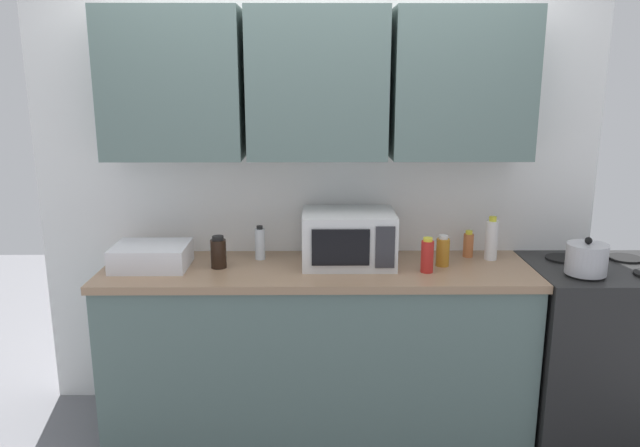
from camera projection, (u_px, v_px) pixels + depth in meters
name	position (u px, v px, depth m)	size (l,w,h in m)	color
wall_back_with_cabinets	(317.00, 133.00, 3.25)	(3.10, 0.38, 2.60)	white
counter_run	(318.00, 346.00, 3.28)	(2.23, 0.63, 0.90)	slate
stove_range	(597.00, 347.00, 3.27)	(0.76, 0.64, 0.91)	black
kettle	(587.00, 259.00, 3.01)	(0.20, 0.20, 0.19)	#B2B2B7
microwave	(348.00, 238.00, 3.20)	(0.48, 0.37, 0.28)	silver
dish_rack	(152.00, 256.00, 3.16)	(0.38, 0.30, 0.12)	silver
bottle_soy_dark	(218.00, 253.00, 3.15)	(0.08, 0.08, 0.17)	black
bottle_white_jar	(491.00, 240.00, 3.28)	(0.07, 0.07, 0.24)	white
bottle_amber_vinegar	(443.00, 251.00, 3.18)	(0.07, 0.07, 0.16)	#AD701E
bottle_spice_jar	(468.00, 245.00, 3.34)	(0.05, 0.05, 0.15)	#BC6638
bottle_clear_tall	(260.00, 243.00, 3.29)	(0.05, 0.05, 0.19)	silver
bottle_red_sauce	(427.00, 256.00, 3.07)	(0.06, 0.06, 0.18)	red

